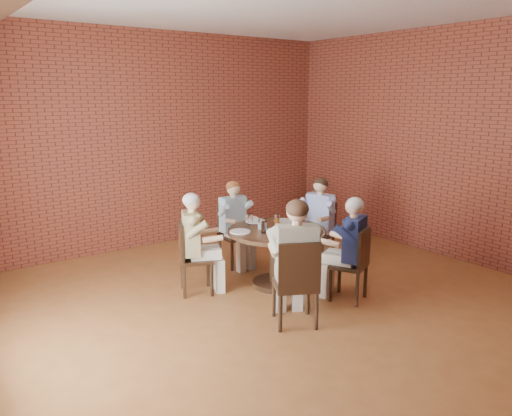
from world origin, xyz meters
TOP-DOWN VIEW (x-y plane):
  - floor at (0.00, 0.00)m, footprint 7.00×7.00m
  - wall_back at (0.00, 3.50)m, footprint 7.00×0.00m
  - wall_right at (3.25, 0.00)m, footprint 0.00×7.00m
  - dining_table at (0.40, 0.85)m, footprint 1.24×1.24m
  - chair_a at (1.50, 1.21)m, footprint 0.49×0.49m
  - diner_a at (1.43, 1.19)m, footprint 0.71×0.64m
  - chair_b at (0.40, 1.88)m, footprint 0.38×0.38m
  - diner_b at (0.40, 1.80)m, footprint 0.47×0.57m
  - chair_c at (-0.61, 1.28)m, footprint 0.51×0.51m
  - diner_c at (-0.54, 1.25)m, footprint 0.74×0.68m
  - chair_d at (-0.16, -0.20)m, footprint 0.60×0.60m
  - diner_d at (-0.12, -0.12)m, footprint 0.80×0.85m
  - chair_e at (0.85, -0.08)m, footprint 0.52×0.52m
  - diner_e at (0.82, -0.01)m, footprint 0.69×0.74m
  - plate_a at (0.73, 1.12)m, footprint 0.26×0.26m
  - plate_b at (0.41, 1.33)m, footprint 0.26×0.26m
  - plate_c at (-0.05, 1.01)m, footprint 0.26×0.26m
  - plate_d at (0.58, 0.48)m, footprint 0.26×0.26m
  - glass_a at (0.77, 0.85)m, footprint 0.07×0.07m
  - glass_b at (0.54, 1.02)m, footprint 0.07×0.07m
  - glass_c at (0.27, 1.25)m, footprint 0.07×0.07m
  - glass_d at (0.24, 0.97)m, footprint 0.07×0.07m
  - glass_e at (0.17, 0.81)m, footprint 0.07×0.07m
  - glass_f at (0.26, 0.51)m, footprint 0.07×0.07m
  - smartphone at (0.62, 0.45)m, footprint 0.10×0.14m

SIDE VIEW (x-z plane):
  - floor at x=0.00m, z-range 0.00..0.00m
  - chair_b at x=0.40m, z-range 0.04..0.92m
  - chair_e at x=0.85m, z-range 0.04..0.94m
  - chair_a at x=1.50m, z-range 0.04..0.94m
  - chair_c at x=-0.61m, z-range 0.04..0.94m
  - chair_d at x=-0.16m, z-range 0.04..0.99m
  - dining_table at x=0.40m, z-range 0.15..0.90m
  - diner_b at x=0.40m, z-range 0.00..1.23m
  - diner_e at x=0.82m, z-range 0.00..1.25m
  - diner_a at x=1.43m, z-range 0.00..1.26m
  - diner_c at x=-0.54m, z-range 0.00..1.26m
  - diner_d at x=-0.12m, z-range 0.00..1.37m
  - smartphone at x=0.62m, z-range 0.75..0.76m
  - plate_a at x=0.73m, z-range 0.75..0.76m
  - plate_b at x=0.41m, z-range 0.75..0.76m
  - plate_c at x=-0.05m, z-range 0.75..0.76m
  - plate_d at x=0.58m, z-range 0.75..0.76m
  - glass_a at x=0.77m, z-range 0.75..0.89m
  - glass_b at x=0.54m, z-range 0.75..0.89m
  - glass_c at x=0.27m, z-range 0.75..0.89m
  - glass_d at x=0.24m, z-range 0.75..0.89m
  - glass_e at x=0.17m, z-range 0.75..0.89m
  - glass_f at x=0.26m, z-range 0.75..0.89m
  - wall_back at x=0.00m, z-range -1.80..5.20m
  - wall_right at x=3.25m, z-range -1.80..5.20m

